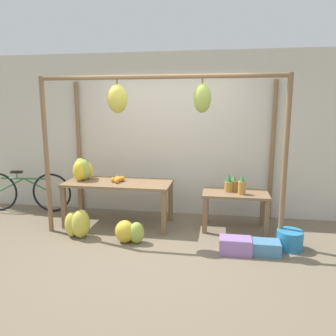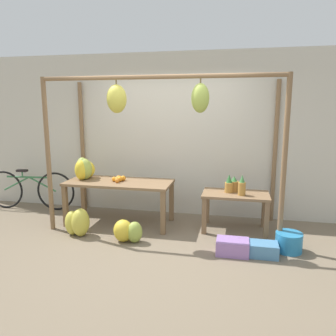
# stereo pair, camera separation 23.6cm
# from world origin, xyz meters

# --- Properties ---
(ground_plane) EXTENTS (20.00, 20.00, 0.00)m
(ground_plane) POSITION_xyz_m (0.00, 0.00, 0.00)
(ground_plane) COLOR #756651
(shop_wall_back) EXTENTS (8.00, 0.08, 2.80)m
(shop_wall_back) POSITION_xyz_m (0.00, 1.55, 1.40)
(shop_wall_back) COLOR beige
(shop_wall_back) RESTS_ON ground_plane
(stall_awning) EXTENTS (3.47, 1.29, 2.32)m
(stall_awning) POSITION_xyz_m (-0.04, 0.57, 1.67)
(stall_awning) COLOR brown
(stall_awning) RESTS_ON ground_plane
(display_table_main) EXTENTS (1.70, 0.73, 0.71)m
(display_table_main) POSITION_xyz_m (-0.75, 0.79, 0.61)
(display_table_main) COLOR brown
(display_table_main) RESTS_ON ground_plane
(display_table_side) EXTENTS (1.00, 0.58, 0.59)m
(display_table_side) POSITION_xyz_m (1.10, 0.87, 0.48)
(display_table_side) COLOR brown
(display_table_side) RESTS_ON ground_plane
(banana_pile_on_table) EXTENTS (0.37, 0.49, 0.36)m
(banana_pile_on_table) POSITION_xyz_m (-1.37, 0.83, 0.87)
(banana_pile_on_table) COLOR #9EB247
(banana_pile_on_table) RESTS_ON display_table_main
(orange_pile) EXTENTS (0.21, 0.24, 0.09)m
(orange_pile) POSITION_xyz_m (-0.76, 0.79, 0.75)
(orange_pile) COLOR orange
(orange_pile) RESTS_ON display_table_main
(pineapple_cluster) EXTENTS (0.31, 0.31, 0.31)m
(pineapple_cluster) POSITION_xyz_m (1.08, 0.88, 0.71)
(pineapple_cluster) COLOR #B27F38
(pineapple_cluster) RESTS_ON display_table_side
(banana_pile_ground_left) EXTENTS (0.44, 0.34, 0.42)m
(banana_pile_ground_left) POSITION_xyz_m (-1.19, 0.17, 0.20)
(banana_pile_ground_left) COLOR gold
(banana_pile_ground_left) RESTS_ON ground_plane
(banana_pile_ground_right) EXTENTS (0.47, 0.30, 0.32)m
(banana_pile_ground_right) POSITION_xyz_m (-0.38, 0.10, 0.16)
(banana_pile_ground_right) COLOR #9EB247
(banana_pile_ground_right) RESTS_ON ground_plane
(fruit_crate_white) EXTENTS (0.42, 0.29, 0.19)m
(fruit_crate_white) POSITION_xyz_m (1.08, 0.01, 0.10)
(fruit_crate_white) COLOR #9970B7
(fruit_crate_white) RESTS_ON ground_plane
(blue_bucket) EXTENTS (0.35, 0.35, 0.26)m
(blue_bucket) POSITION_xyz_m (1.81, 0.25, 0.13)
(blue_bucket) COLOR teal
(blue_bucket) RESTS_ON ground_plane
(parked_bicycle) EXTENTS (1.72, 0.20, 0.75)m
(parked_bicycle) POSITION_xyz_m (-2.65, 1.15, 0.37)
(parked_bicycle) COLOR black
(parked_bicycle) RESTS_ON ground_plane
(fruit_crate_purple) EXTENTS (0.38, 0.26, 0.17)m
(fruit_crate_purple) POSITION_xyz_m (1.47, 0.03, 0.09)
(fruit_crate_purple) COLOR #4C84B2
(fruit_crate_purple) RESTS_ON ground_plane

